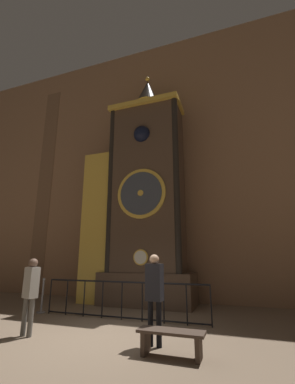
% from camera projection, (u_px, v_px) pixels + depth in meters
% --- Properties ---
extents(ground_plane, '(28.00, 28.00, 0.00)m').
position_uv_depth(ground_plane, '(102.00, 338.00, 5.63)').
color(ground_plane, '#75604C').
extents(cathedral_back_wall, '(24.00, 0.32, 12.35)m').
position_uv_depth(cathedral_back_wall, '(162.00, 159.00, 11.95)').
color(cathedral_back_wall, '#936B4C').
rests_on(cathedral_back_wall, ground_plane).
extents(clock_tower, '(4.49, 1.80, 9.83)m').
position_uv_depth(clock_tower, '(138.00, 200.00, 10.57)').
color(clock_tower, brown).
rests_on(clock_tower, ground_plane).
extents(railing_fence, '(5.09, 0.05, 1.04)m').
position_uv_depth(railing_fence, '(122.00, 298.00, 7.42)').
color(railing_fence, black).
rests_on(railing_fence, ground_plane).
extents(visitor_near, '(0.39, 0.32, 1.69)m').
position_uv_depth(visitor_near, '(31.00, 288.00, 5.97)').
color(visitor_near, '#58554F').
rests_on(visitor_near, ground_plane).
extents(visitor_far, '(0.36, 0.25, 1.78)m').
position_uv_depth(visitor_far, '(154.00, 290.00, 5.32)').
color(visitor_far, black).
rests_on(visitor_far, ground_plane).
extents(stanchion_post, '(0.28, 0.28, 1.06)m').
position_uv_depth(stanchion_post, '(42.00, 301.00, 8.30)').
color(stanchion_post, gray).
rests_on(stanchion_post, ground_plane).
extents(visitor_bench, '(1.22, 0.40, 0.44)m').
position_uv_depth(visitor_bench, '(171.00, 338.00, 4.61)').
color(visitor_bench, '#423328').
rests_on(visitor_bench, ground_plane).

